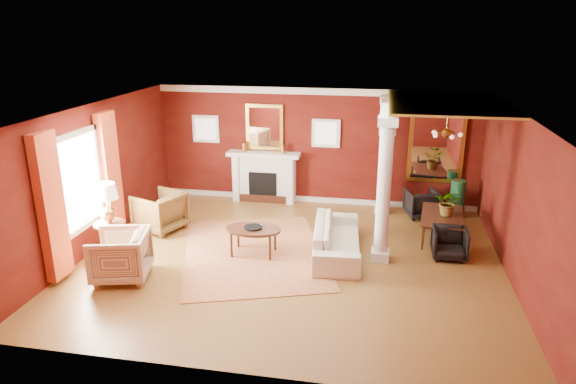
% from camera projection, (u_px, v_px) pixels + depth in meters
% --- Properties ---
extents(ground, '(8.00, 8.00, 0.00)m').
position_uv_depth(ground, '(291.00, 259.00, 10.00)').
color(ground, brown).
rests_on(ground, ground).
extents(room_shell, '(8.04, 7.04, 2.92)m').
position_uv_depth(room_shell, '(291.00, 159.00, 9.37)').
color(room_shell, '#54170B').
rests_on(room_shell, ground).
extents(fireplace, '(1.85, 0.42, 1.29)m').
position_uv_depth(fireplace, '(264.00, 177.00, 13.12)').
color(fireplace, silver).
rests_on(fireplace, ground).
extents(overmantel_mirror, '(0.95, 0.07, 1.15)m').
position_uv_depth(overmantel_mirror, '(264.00, 127.00, 12.86)').
color(overmantel_mirror, gold).
rests_on(overmantel_mirror, fireplace).
extents(flank_window_left, '(0.70, 0.07, 0.70)m').
position_uv_depth(flank_window_left, '(206.00, 129.00, 13.17)').
color(flank_window_left, silver).
rests_on(flank_window_left, room_shell).
extents(flank_window_right, '(0.70, 0.07, 0.70)m').
position_uv_depth(flank_window_right, '(326.00, 133.00, 12.63)').
color(flank_window_right, silver).
rests_on(flank_window_right, room_shell).
extents(left_window, '(0.21, 2.55, 2.60)m').
position_uv_depth(left_window, '(83.00, 188.00, 9.67)').
color(left_window, white).
rests_on(left_window, room_shell).
extents(column_front, '(0.36, 0.36, 2.80)m').
position_uv_depth(column_front, '(384.00, 190.00, 9.54)').
color(column_front, silver).
rests_on(column_front, ground).
extents(column_back, '(0.36, 0.36, 2.80)m').
position_uv_depth(column_back, '(385.00, 155.00, 12.07)').
color(column_back, silver).
rests_on(column_back, ground).
extents(header_beam, '(0.30, 3.20, 0.32)m').
position_uv_depth(header_beam, '(388.00, 112.00, 10.66)').
color(header_beam, silver).
rests_on(header_beam, column_front).
extents(amber_ceiling, '(2.30, 3.40, 0.04)m').
position_uv_depth(amber_ceiling, '(447.00, 103.00, 10.25)').
color(amber_ceiling, gold).
rests_on(amber_ceiling, room_shell).
extents(dining_mirror, '(1.30, 0.07, 1.70)m').
position_uv_depth(dining_mirror, '(436.00, 148.00, 12.24)').
color(dining_mirror, gold).
rests_on(dining_mirror, room_shell).
extents(chandelier, '(0.60, 0.62, 0.75)m').
position_uv_depth(chandelier, '(446.00, 133.00, 10.48)').
color(chandelier, '#A57234').
rests_on(chandelier, room_shell).
extents(crown_trim, '(8.00, 0.08, 0.16)m').
position_uv_depth(crown_trim, '(317.00, 91.00, 12.35)').
color(crown_trim, silver).
rests_on(crown_trim, room_shell).
extents(base_trim, '(8.00, 0.08, 0.12)m').
position_uv_depth(base_trim, '(315.00, 199.00, 13.22)').
color(base_trim, silver).
rests_on(base_trim, ground).
extents(rug, '(3.72, 4.30, 0.01)m').
position_uv_depth(rug, '(254.00, 253.00, 10.28)').
color(rug, maroon).
rests_on(rug, ground).
extents(sofa, '(0.83, 2.31, 0.88)m').
position_uv_depth(sofa, '(337.00, 233.00, 10.11)').
color(sofa, beige).
rests_on(sofa, ground).
extents(armchair_leopard, '(1.15, 1.18, 0.95)m').
position_uv_depth(armchair_leopard, '(160.00, 209.00, 11.30)').
color(armchair_leopard, black).
rests_on(armchair_leopard, ground).
extents(armchair_stripe, '(1.08, 1.13, 0.98)m').
position_uv_depth(armchair_stripe, '(120.00, 253.00, 9.12)').
color(armchair_stripe, '#CCB088').
rests_on(armchair_stripe, ground).
extents(coffee_table, '(1.10, 1.10, 0.55)m').
position_uv_depth(coffee_table, '(253.00, 230.00, 10.08)').
color(coffee_table, black).
rests_on(coffee_table, ground).
extents(coffee_book, '(0.17, 0.05, 0.24)m').
position_uv_depth(coffee_book, '(253.00, 222.00, 10.08)').
color(coffee_book, black).
rests_on(coffee_book, coffee_table).
extents(side_table, '(0.60, 0.60, 1.50)m').
position_uv_depth(side_table, '(108.00, 208.00, 9.84)').
color(side_table, black).
rests_on(side_table, ground).
extents(dining_table, '(0.69, 1.58, 0.85)m').
position_uv_depth(dining_table, '(443.00, 220.00, 10.83)').
color(dining_table, black).
rests_on(dining_table, ground).
extents(dining_chair_near, '(0.66, 0.62, 0.67)m').
position_uv_depth(dining_chair_near, '(450.00, 242.00, 9.98)').
color(dining_chair_near, black).
rests_on(dining_chair_near, ground).
extents(dining_chair_far, '(0.85, 0.82, 0.72)m').
position_uv_depth(dining_chair_far, '(422.00, 202.00, 12.12)').
color(dining_chair_far, black).
rests_on(dining_chair_far, ground).
extents(green_urn, '(0.38, 0.38, 0.91)m').
position_uv_depth(green_urn, '(457.00, 202.00, 12.10)').
color(green_urn, '#164524').
rests_on(green_urn, ground).
extents(potted_plant, '(0.66, 0.69, 0.44)m').
position_uv_depth(potted_plant, '(450.00, 191.00, 10.63)').
color(potted_plant, '#26591E').
rests_on(potted_plant, dining_table).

